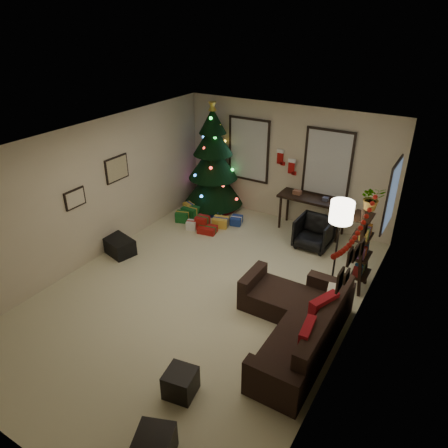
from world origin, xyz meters
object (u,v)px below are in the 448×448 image
at_px(desk_chair, 314,233).
at_px(desk, 313,202).
at_px(christmas_tree, 213,165).
at_px(bookshelf, 363,250).
at_px(sofa, 298,324).

bearing_deg(desk_chair, desk, 116.27).
height_order(christmas_tree, desk, christmas_tree).
distance_m(desk_chair, bookshelf, 1.62).
distance_m(sofa, bookshelf, 1.88).
bearing_deg(desk_chair, sofa, -72.96).
xyz_separation_m(christmas_tree, bookshelf, (4.05, -1.57, -0.33)).
bearing_deg(desk, bookshelf, -47.42).
relative_size(christmas_tree, desk, 1.79).
height_order(sofa, bookshelf, bookshelf).
xyz_separation_m(christmas_tree, sofa, (3.62, -3.32, -0.86)).
bearing_deg(christmas_tree, desk, 1.41).
relative_size(christmas_tree, sofa, 1.11).
distance_m(christmas_tree, desk_chair, 3.02).
distance_m(christmas_tree, desk, 2.58).
height_order(sofa, desk, sofa).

